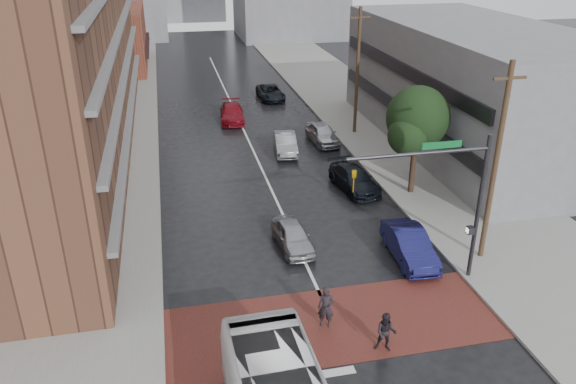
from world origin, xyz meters
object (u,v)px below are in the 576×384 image
car_travel_a (293,236)px  suv_travel (271,92)px  car_parked_far (322,134)px  car_travel_c (232,113)px  pedestrian_a (326,308)px  car_travel_b (285,143)px  pedestrian_b (386,332)px  car_parked_near (409,245)px  car_parked_mid (354,179)px

car_travel_a → suv_travel: suv_travel is taller
car_parked_far → car_travel_c: bearing=127.0°
car_travel_c → car_parked_far: (6.20, -7.14, 0.04)m
car_parked_far → pedestrian_a: bearing=-109.3°
car_travel_c → car_parked_far: size_ratio=1.12×
car_travel_b → car_travel_c: size_ratio=0.89×
car_travel_a → car_travel_b: car_travel_b is taller
pedestrian_a → pedestrian_b: pedestrian_a is taller
car_travel_b → car_parked_near: size_ratio=0.95×
pedestrian_b → car_parked_mid: size_ratio=0.35×
car_travel_c → car_parked_far: car_parked_far is taller
suv_travel → car_travel_b: bearing=-97.9°
pedestrian_b → car_travel_c: pedestrian_b is taller
pedestrian_b → car_travel_b: bearing=112.4°
car_travel_c → car_parked_near: 25.41m
pedestrian_b → car_travel_b: 22.33m
car_parked_near → car_parked_mid: (0.00, 8.67, -0.07)m
suv_travel → pedestrian_a: bearing=-98.4°
pedestrian_a → car_parked_far: (5.97, 21.90, -0.19)m
car_parked_mid → pedestrian_a: bearing=-121.3°
car_parked_near → car_parked_mid: size_ratio=0.97×
car_parked_near → car_travel_c: bearing=106.2°
pedestrian_b → car_travel_a: (-1.78, 8.57, -0.18)m
car_parked_mid → car_travel_a: bearing=-138.9°
pedestrian_a → suv_travel: pedestrian_a is taller
car_parked_mid → car_parked_far: (0.40, 8.93, 0.06)m
pedestrian_a → suv_travel: size_ratio=0.39×
car_parked_near → car_travel_a: bearing=159.8°
pedestrian_a → pedestrian_b: size_ratio=1.11×
car_travel_c → car_travel_b: bearing=-66.5°
suv_travel → car_parked_mid: car_parked_mid is taller
car_parked_near → car_parked_far: car_parked_near is taller
suv_travel → car_parked_near: car_parked_near is taller
suv_travel → pedestrian_b: bearing=-95.1°
pedestrian_a → car_travel_b: bearing=107.3°
car_parked_far → suv_travel: bearing=92.6°
pedestrian_a → car_parked_mid: 14.12m
car_parked_far → car_travel_b: bearing=-159.4°
pedestrian_a → car_parked_far: size_ratio=0.43×
car_travel_c → car_parked_mid: (5.80, -16.06, -0.02)m
car_travel_b → car_parked_mid: bearing=-62.1°
pedestrian_a → car_parked_mid: (5.58, 12.97, -0.24)m
pedestrian_a → car_travel_a: size_ratio=0.48×
car_travel_b → car_parked_near: bearing=-73.2°
suv_travel → car_parked_near: 31.04m
car_travel_c → car_parked_near: (5.80, -24.74, 0.05)m
car_travel_a → car_travel_c: bearing=87.1°
car_travel_c → car_parked_near: car_parked_near is taller
car_parked_mid → car_parked_far: 8.94m
car_travel_b → car_parked_mid: car_travel_b is taller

